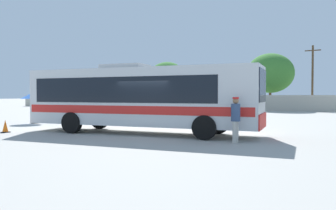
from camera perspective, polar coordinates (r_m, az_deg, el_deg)
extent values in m
plane|color=#A3A099|center=(25.24, 8.13, -2.61)|extent=(300.00, 300.00, 0.00)
cube|color=#B2AD9E|center=(42.89, 15.50, 0.35)|extent=(80.00, 0.30, 1.89)
cube|color=silver|center=(16.64, -4.60, 1.39)|extent=(11.66, 3.31, 2.71)
cube|color=black|center=(16.90, -6.35, 2.49)|extent=(9.60, 3.20, 1.19)
cube|color=red|center=(16.65, -4.60, -0.66)|extent=(11.43, 3.31, 0.38)
cube|color=#19212D|center=(14.98, 15.60, 3.17)|extent=(0.19, 2.29, 1.41)
cube|color=red|center=(15.02, 15.58, -2.62)|extent=(0.22, 2.50, 0.65)
cube|color=#B2B2B2|center=(17.10, -7.22, 6.33)|extent=(2.29, 1.54, 0.24)
cylinder|color=black|center=(16.62, 8.44, -3.02)|extent=(1.06, 0.37, 1.04)
cylinder|color=black|center=(14.26, 6.14, -3.79)|extent=(1.06, 0.37, 1.04)
cylinder|color=black|center=(19.33, -11.40, -2.39)|extent=(1.06, 0.37, 1.04)
cylinder|color=black|center=(17.34, -15.85, -2.88)|extent=(1.06, 0.37, 1.04)
cylinder|color=#B7B2A8|center=(13.52, 11.42, -4.49)|extent=(0.16, 0.16, 0.86)
cylinder|color=#B7B2A8|center=(13.38, 11.11, -4.56)|extent=(0.16, 0.16, 0.86)
cylinder|color=#33476B|center=(13.39, 11.28, -1.24)|extent=(0.43, 0.43, 0.68)
sphere|color=#8C6647|center=(13.37, 11.30, 0.71)|extent=(0.23, 0.23, 0.23)
cylinder|color=red|center=(13.37, 11.30, 1.16)|extent=(0.24, 0.24, 0.07)
cylinder|color=gray|center=(24.42, -21.37, -0.39)|extent=(0.05, 0.05, 2.10)
cone|color=blue|center=(24.41, -21.39, 1.59)|extent=(1.86, 1.86, 0.51)
cube|color=brown|center=(24.47, -21.34, -2.42)|extent=(0.47, 0.47, 0.36)
cube|color=red|center=(44.89, -5.22, 0.07)|extent=(4.56, 2.03, 0.64)
cube|color=black|center=(44.75, -4.99, 0.81)|extent=(2.54, 1.78, 0.52)
cylinder|color=black|center=(44.97, -7.32, -0.34)|extent=(0.65, 0.25, 0.64)
cylinder|color=black|center=(46.41, -6.04, -0.27)|extent=(0.65, 0.25, 0.64)
cylinder|color=black|center=(43.40, -4.35, -0.40)|extent=(0.65, 0.25, 0.64)
cylinder|color=black|center=(44.89, -3.13, -0.33)|extent=(0.65, 0.25, 0.64)
cube|color=navy|center=(42.51, 2.36, -0.01)|extent=(4.10, 1.84, 0.64)
cube|color=black|center=(42.58, 2.11, 0.77)|extent=(2.26, 1.68, 0.52)
cylinder|color=black|center=(42.87, 4.38, -0.42)|extent=(0.64, 0.23, 0.64)
cylinder|color=black|center=(41.23, 3.51, -0.51)|extent=(0.64, 0.23, 0.64)
cylinder|color=black|center=(43.83, 1.28, -0.37)|extent=(0.64, 0.23, 0.64)
cylinder|color=black|center=(42.22, 0.32, -0.45)|extent=(0.64, 0.23, 0.64)
cube|color=#B7BABF|center=(40.03, 10.31, -0.12)|extent=(4.50, 2.07, 0.66)
cube|color=black|center=(40.08, 10.02, 0.74)|extent=(2.52, 1.80, 0.54)
cylinder|color=black|center=(40.46, 12.54, -0.58)|extent=(0.65, 0.26, 0.64)
cylinder|color=black|center=(38.77, 11.79, -0.67)|extent=(0.65, 0.26, 0.64)
cylinder|color=black|center=(41.33, 8.92, -0.52)|extent=(0.65, 0.26, 0.64)
cylinder|color=black|center=(39.68, 8.03, -0.60)|extent=(0.65, 0.26, 0.64)
cylinder|color=#4C3823|center=(43.99, 23.09, 4.16)|extent=(0.24, 0.24, 7.79)
cube|color=#473321|center=(44.26, 23.14, 8.43)|extent=(1.80, 0.34, 0.12)
cylinder|color=brown|center=(52.41, -0.14, 0.96)|extent=(0.32, 0.32, 2.48)
ellipsoid|color=#38752D|center=(52.48, -0.14, 4.54)|extent=(5.81, 5.81, 4.94)
cylinder|color=brown|center=(46.36, 9.48, 1.10)|extent=(0.32, 0.32, 2.89)
ellipsoid|color=#38752D|center=(46.41, 9.49, 4.46)|extent=(3.64, 3.64, 3.10)
cylinder|color=brown|center=(45.20, 16.77, 0.87)|extent=(0.32, 0.32, 2.61)
ellipsoid|color=#38752D|center=(45.29, 16.80, 5.14)|extent=(5.91, 5.91, 5.02)
cube|color=black|center=(18.91, -25.64, -4.12)|extent=(0.36, 0.36, 0.04)
cone|color=orange|center=(18.89, -25.65, -3.16)|extent=(0.28, 0.28, 0.60)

